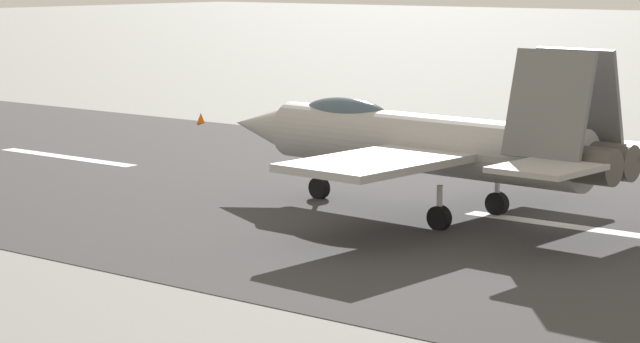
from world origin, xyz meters
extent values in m
plane|color=gray|center=(0.00, 0.00, 0.00)|extent=(400.00, 400.00, 0.00)
cube|color=#363536|center=(0.00, 0.00, 0.01)|extent=(240.00, 26.00, 0.02)
cube|color=white|center=(0.46, 0.00, 0.02)|extent=(8.00, 0.70, 0.00)
cube|color=white|center=(24.50, 0.00, 0.02)|extent=(8.00, 0.70, 0.00)
cylinder|color=#A5A4A3|center=(5.49, 1.22, 2.36)|extent=(11.84, 2.55, 1.92)
cone|color=#A5A4A3|center=(12.72, 0.83, 2.36)|extent=(2.80, 1.78, 1.63)
ellipsoid|color=#3F5160|center=(8.80, 1.04, 3.08)|extent=(3.65, 1.29, 1.10)
cylinder|color=#47423D|center=(-0.49, 2.09, 2.36)|extent=(2.26, 1.22, 1.10)
cylinder|color=#47423D|center=(-0.55, 1.00, 2.36)|extent=(2.26, 1.22, 1.10)
cube|color=#A5A4A3|center=(4.70, 5.01, 2.26)|extent=(3.70, 5.75, 0.24)
cube|color=#A5A4A3|center=(4.29, -2.47, 2.26)|extent=(3.70, 5.75, 0.24)
cube|color=#A5A4A3|center=(-0.39, 3.94, 2.46)|extent=(2.55, 2.93, 0.16)
cube|color=#A5A4A3|center=(-0.65, -0.85, 2.46)|extent=(2.55, 2.93, 0.16)
cube|color=slate|center=(0.43, 2.39, 4.06)|extent=(2.65, 1.09, 3.14)
cube|color=slate|center=(0.33, 0.60, 4.06)|extent=(2.65, 1.09, 3.14)
cylinder|color=silver|center=(10.01, 0.98, 0.70)|extent=(0.18, 0.18, 1.40)
cylinder|color=black|center=(10.01, 0.98, 0.38)|extent=(0.78, 0.34, 0.76)
cylinder|color=silver|center=(3.78, 2.91, 0.70)|extent=(0.18, 0.18, 1.40)
cylinder|color=black|center=(3.78, 2.91, 0.38)|extent=(0.78, 0.34, 0.76)
cylinder|color=silver|center=(3.61, -0.28, 0.70)|extent=(0.18, 0.18, 1.40)
cylinder|color=black|center=(3.61, -0.28, 0.38)|extent=(0.78, 0.34, 0.76)
cube|color=#1E2338|center=(18.00, -9.65, 0.46)|extent=(0.24, 0.36, 0.92)
cube|color=orange|center=(18.00, -9.65, 1.14)|extent=(0.46, 0.31, 0.63)
sphere|color=tan|center=(18.00, -9.65, 1.62)|extent=(0.22, 0.22, 0.22)
cylinder|color=orange|center=(18.30, -9.67, 1.10)|extent=(0.10, 0.10, 0.59)
cylinder|color=orange|center=(17.70, -9.63, 1.10)|extent=(0.10, 0.10, 0.59)
cone|color=orange|center=(14.04, -12.38, 0.28)|extent=(0.44, 0.44, 0.55)
cone|color=orange|center=(28.39, -12.38, 0.28)|extent=(0.44, 0.44, 0.55)
camera|label=1|loc=(-16.82, 35.03, 7.92)|focal=70.74mm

